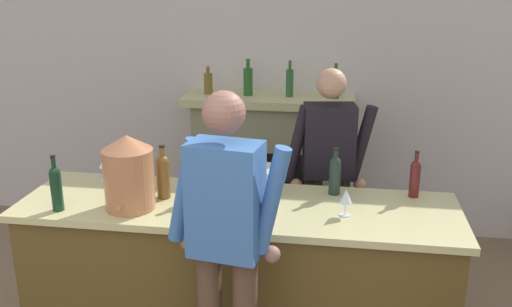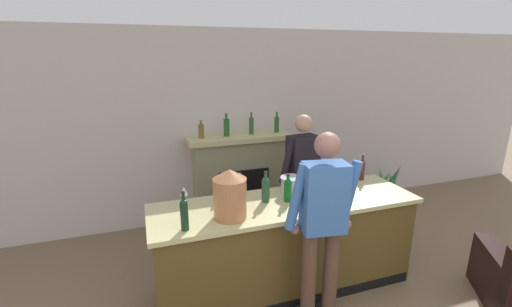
{
  "view_description": "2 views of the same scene",
  "coord_description": "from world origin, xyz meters",
  "px_view_note": "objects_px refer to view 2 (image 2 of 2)",
  "views": [
    {
      "loc": [
        0.85,
        -1.19,
        2.35
      ],
      "look_at": [
        0.34,
        2.1,
        1.27
      ],
      "focal_mm": 40.0,
      "sensor_mm": 36.0,
      "label": 1
    },
    {
      "loc": [
        -1.07,
        -0.9,
        2.38
      ],
      "look_at": [
        0.03,
        2.33,
        1.4
      ],
      "focal_mm": 24.0,
      "sensor_mm": 36.0,
      "label": 2
    }
  ],
  "objects_px": {
    "person_bartender": "(302,176)",
    "person_customer": "(322,225)",
    "wine_bottle_riesling_slim": "(240,192)",
    "wine_bottle_merlot_tall": "(326,174)",
    "copper_dispenser": "(230,194)",
    "wine_bottle_chardonnay_pale": "(288,189)",
    "wine_glass_near_bucket": "(184,192)",
    "wine_glass_back_row": "(219,192)",
    "fireplace_stone": "(240,178)",
    "ice_bucket_steel": "(292,185)",
    "wine_bottle_rose_blush": "(266,188)",
    "wine_glass_front_right": "(348,185)",
    "wine_bottle_port_short": "(184,213)",
    "wine_bottle_burgundy_dark": "(362,169)",
    "potted_plant_corner": "(388,186)"
  },
  "relations": [
    {
      "from": "wine_bottle_merlot_tall",
      "to": "wine_glass_back_row",
      "type": "bearing_deg",
      "value": -176.39
    },
    {
      "from": "copper_dispenser",
      "to": "wine_bottle_merlot_tall",
      "type": "bearing_deg",
      "value": 18.91
    },
    {
      "from": "wine_bottle_merlot_tall",
      "to": "person_customer",
      "type": "bearing_deg",
      "value": -121.22
    },
    {
      "from": "copper_dispenser",
      "to": "wine_bottle_chardonnay_pale",
      "type": "height_order",
      "value": "copper_dispenser"
    },
    {
      "from": "copper_dispenser",
      "to": "wine_bottle_port_short",
      "type": "bearing_deg",
      "value": -166.64
    },
    {
      "from": "wine_bottle_chardonnay_pale",
      "to": "wine_bottle_riesling_slim",
      "type": "relative_size",
      "value": 0.84
    },
    {
      "from": "wine_bottle_merlot_tall",
      "to": "wine_glass_near_bucket",
      "type": "height_order",
      "value": "wine_bottle_merlot_tall"
    },
    {
      "from": "wine_bottle_port_short",
      "to": "wine_bottle_rose_blush",
      "type": "xyz_separation_m",
      "value": [
        0.84,
        0.33,
        -0.01
      ]
    },
    {
      "from": "wine_glass_back_row",
      "to": "wine_glass_near_bucket",
      "type": "relative_size",
      "value": 0.99
    },
    {
      "from": "copper_dispenser",
      "to": "wine_glass_front_right",
      "type": "xyz_separation_m",
      "value": [
        1.28,
        0.09,
        -0.12
      ]
    },
    {
      "from": "wine_bottle_port_short",
      "to": "wine_glass_near_bucket",
      "type": "distance_m",
      "value": 0.55
    },
    {
      "from": "wine_bottle_port_short",
      "to": "wine_glass_back_row",
      "type": "distance_m",
      "value": 0.58
    },
    {
      "from": "wine_bottle_chardonnay_pale",
      "to": "wine_glass_near_bucket",
      "type": "bearing_deg",
      "value": 163.65
    },
    {
      "from": "wine_bottle_rose_blush",
      "to": "fireplace_stone",
      "type": "bearing_deg",
      "value": 83.37
    },
    {
      "from": "potted_plant_corner",
      "to": "wine_bottle_port_short",
      "type": "bearing_deg",
      "value": -154.39
    },
    {
      "from": "wine_bottle_riesling_slim",
      "to": "wine_bottle_port_short",
      "type": "bearing_deg",
      "value": -152.81
    },
    {
      "from": "wine_glass_near_bucket",
      "to": "person_customer",
      "type": "bearing_deg",
      "value": -41.21
    },
    {
      "from": "wine_bottle_burgundy_dark",
      "to": "ice_bucket_steel",
      "type": "bearing_deg",
      "value": -173.06
    },
    {
      "from": "person_customer",
      "to": "wine_bottle_burgundy_dark",
      "type": "xyz_separation_m",
      "value": [
        1.02,
        0.9,
        0.11
      ]
    },
    {
      "from": "wine_bottle_merlot_tall",
      "to": "wine_bottle_burgundy_dark",
      "type": "height_order",
      "value": "wine_bottle_merlot_tall"
    },
    {
      "from": "wine_bottle_riesling_slim",
      "to": "wine_bottle_burgundy_dark",
      "type": "relative_size",
      "value": 1.13
    },
    {
      "from": "copper_dispenser",
      "to": "wine_bottle_merlot_tall",
      "type": "height_order",
      "value": "copper_dispenser"
    },
    {
      "from": "person_bartender",
      "to": "wine_bottle_burgundy_dark",
      "type": "xyz_separation_m",
      "value": [
        0.55,
        -0.44,
        0.17
      ]
    },
    {
      "from": "potted_plant_corner",
      "to": "ice_bucket_steel",
      "type": "bearing_deg",
      "value": -151.86
    },
    {
      "from": "person_bartender",
      "to": "person_customer",
      "type": "bearing_deg",
      "value": -109.32
    },
    {
      "from": "ice_bucket_steel",
      "to": "wine_bottle_riesling_slim",
      "type": "xyz_separation_m",
      "value": [
        -0.61,
        -0.14,
        0.06
      ]
    },
    {
      "from": "fireplace_stone",
      "to": "person_bartender",
      "type": "relative_size",
      "value": 0.95
    },
    {
      "from": "copper_dispenser",
      "to": "wine_bottle_burgundy_dark",
      "type": "distance_m",
      "value": 1.76
    },
    {
      "from": "person_customer",
      "to": "wine_bottle_burgundy_dark",
      "type": "bearing_deg",
      "value": 41.31
    },
    {
      "from": "person_bartender",
      "to": "wine_bottle_burgundy_dark",
      "type": "relative_size",
      "value": 5.61
    },
    {
      "from": "person_bartender",
      "to": "copper_dispenser",
      "type": "xyz_separation_m",
      "value": [
        -1.15,
        -0.89,
        0.26
      ]
    },
    {
      "from": "wine_bottle_chardonnay_pale",
      "to": "wine_bottle_merlot_tall",
      "type": "relative_size",
      "value": 0.93
    },
    {
      "from": "person_bartender",
      "to": "wine_bottle_riesling_slim",
      "type": "xyz_separation_m",
      "value": [
        -1.0,
        -0.7,
        0.19
      ]
    },
    {
      "from": "fireplace_stone",
      "to": "wine_bottle_port_short",
      "type": "bearing_deg",
      "value": -118.49
    },
    {
      "from": "ice_bucket_steel",
      "to": "wine_glass_near_bucket",
      "type": "relative_size",
      "value": 1.41
    },
    {
      "from": "wine_bottle_rose_blush",
      "to": "wine_glass_near_bucket",
      "type": "distance_m",
      "value": 0.8
    },
    {
      "from": "wine_bottle_rose_blush",
      "to": "wine_glass_front_right",
      "type": "relative_size",
      "value": 1.94
    },
    {
      "from": "wine_bottle_chardonnay_pale",
      "to": "wine_glass_near_bucket",
      "type": "height_order",
      "value": "wine_bottle_chardonnay_pale"
    },
    {
      "from": "ice_bucket_steel",
      "to": "wine_glass_back_row",
      "type": "height_order",
      "value": "ice_bucket_steel"
    },
    {
      "from": "wine_bottle_port_short",
      "to": "wine_bottle_merlot_tall",
      "type": "distance_m",
      "value": 1.7
    },
    {
      "from": "copper_dispenser",
      "to": "wine_glass_front_right",
      "type": "bearing_deg",
      "value": 3.83
    },
    {
      "from": "person_bartender",
      "to": "wine_glass_back_row",
      "type": "distance_m",
      "value": 1.31
    },
    {
      "from": "potted_plant_corner",
      "to": "wine_glass_front_right",
      "type": "xyz_separation_m",
      "value": [
        -1.85,
        -1.51,
        0.81
      ]
    },
    {
      "from": "person_customer",
      "to": "copper_dispenser",
      "type": "xyz_separation_m",
      "value": [
        -0.68,
        0.45,
        0.2
      ]
    },
    {
      "from": "wine_bottle_chardonnay_pale",
      "to": "wine_glass_near_bucket",
      "type": "xyz_separation_m",
      "value": [
        -0.98,
        0.29,
        -0.01
      ]
    },
    {
      "from": "potted_plant_corner",
      "to": "person_customer",
      "type": "xyz_separation_m",
      "value": [
        -2.44,
        -2.05,
        0.73
      ]
    },
    {
      "from": "ice_bucket_steel",
      "to": "wine_bottle_merlot_tall",
      "type": "distance_m",
      "value": 0.46
    },
    {
      "from": "wine_glass_front_right",
      "to": "wine_glass_near_bucket",
      "type": "xyz_separation_m",
      "value": [
        -1.63,
        0.36,
        0.01
      ]
    },
    {
      "from": "wine_bottle_port_short",
      "to": "wine_bottle_burgundy_dark",
      "type": "relative_size",
      "value": 1.13
    },
    {
      "from": "wine_bottle_riesling_slim",
      "to": "wine_bottle_merlot_tall",
      "type": "height_order",
      "value": "wine_bottle_riesling_slim"
    }
  ]
}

